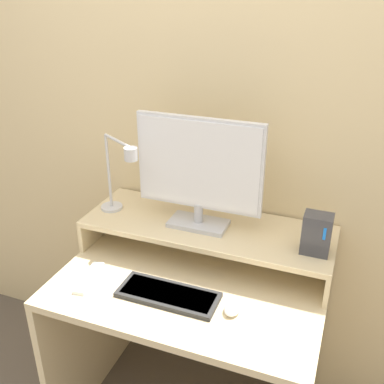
{
  "coord_description": "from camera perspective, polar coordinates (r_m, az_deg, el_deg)",
  "views": [
    {
      "loc": [
        0.52,
        -0.98,
        1.82
      ],
      "look_at": [
        -0.01,
        0.39,
        1.12
      ],
      "focal_mm": 42.0,
      "sensor_mm": 36.0,
      "label": 1
    }
  ],
  "objects": [
    {
      "name": "keyboard",
      "position": [
        1.69,
        -3.04,
        -12.87
      ],
      "size": [
        0.37,
        0.15,
        0.02
      ],
      "color": "#282828",
      "rests_on": "desk"
    },
    {
      "name": "router_dock",
      "position": [
        1.69,
        15.55,
        -5.14
      ],
      "size": [
        0.1,
        0.08,
        0.15
      ],
      "color": "#3D3D42",
      "rests_on": "monitor_shelf"
    },
    {
      "name": "remote_control",
      "position": [
        1.81,
        -12.92,
        -10.58
      ],
      "size": [
        0.07,
        0.2,
        0.02
      ],
      "color": "white",
      "rests_on": "desk"
    },
    {
      "name": "desk_lamp",
      "position": [
        1.84,
        -9.19,
        2.2
      ],
      "size": [
        0.24,
        0.17,
        0.34
      ],
      "color": "silver",
      "rests_on": "monitor_shelf"
    },
    {
      "name": "mouse",
      "position": [
        1.62,
        5.16,
        -14.49
      ],
      "size": [
        0.06,
        0.08,
        0.03
      ],
      "color": "white",
      "rests_on": "desk"
    },
    {
      "name": "monitor",
      "position": [
        1.73,
        0.88,
        2.77
      ],
      "size": [
        0.51,
        0.13,
        0.45
      ],
      "color": "#BCBCC1",
      "rests_on": "monitor_shelf"
    },
    {
      "name": "desk",
      "position": [
        1.93,
        -0.03,
        -16.61
      ],
      "size": [
        1.02,
        0.72,
        0.76
      ],
      "color": "beige",
      "rests_on": "ground_plane"
    },
    {
      "name": "monitor_shelf",
      "position": [
        1.85,
        1.96,
        -4.76
      ],
      "size": [
        1.02,
        0.36,
        0.14
      ],
      "color": "beige",
      "rests_on": "desk"
    },
    {
      "name": "wall_back",
      "position": [
        1.89,
        4.3,
        7.92
      ],
      "size": [
        6.0,
        0.05,
        2.5
      ],
      "color": "beige",
      "rests_on": "ground_plane"
    }
  ]
}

